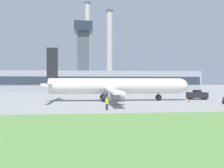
% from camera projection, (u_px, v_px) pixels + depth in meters
% --- Properties ---
extents(ground_plane, '(400.00, 400.00, 0.00)m').
position_uv_depth(ground_plane, '(111.00, 100.00, 42.94)').
color(ground_plane, gray).
extents(terminal_building, '(69.83, 13.40, 24.93)m').
position_uv_depth(terminal_building, '(100.00, 80.00, 79.43)').
color(terminal_building, '#9EA3AD').
rests_on(terminal_building, ground_plane).
extents(smokestack_left, '(3.12, 3.12, 45.13)m').
position_uv_depth(smokestack_left, '(88.00, 45.00, 114.03)').
color(smokestack_left, beige).
rests_on(smokestack_left, ground_plane).
extents(smokestack_right, '(3.49, 3.49, 40.86)m').
position_uv_depth(smokestack_right, '(110.00, 49.00, 113.45)').
color(smokestack_right, beige).
rests_on(smokestack_right, ground_plane).
extents(airplane, '(28.27, 26.47, 9.97)m').
position_uv_depth(airplane, '(115.00, 86.00, 41.61)').
color(airplane, white).
rests_on(airplane, ground_plane).
extents(pushback_tug, '(4.30, 3.26, 1.95)m').
position_uv_depth(pushback_tug, '(197.00, 95.00, 45.33)').
color(pushback_tug, '#232328').
rests_on(pushback_tug, ground_plane).
extents(ground_crew_person, '(0.41, 0.41, 1.67)m').
position_uv_depth(ground_crew_person, '(107.00, 103.00, 28.12)').
color(ground_crew_person, '#23283D').
rests_on(ground_crew_person, ground_plane).
extents(traffic_cone_near_nose, '(0.48, 0.48, 0.51)m').
position_uv_depth(traffic_cone_near_nose, '(189.00, 100.00, 39.88)').
color(traffic_cone_near_nose, black).
rests_on(traffic_cone_near_nose, ground_plane).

